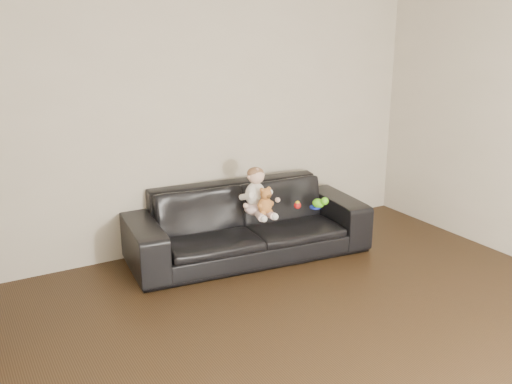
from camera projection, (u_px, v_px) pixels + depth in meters
wall_back at (193, 117)px, 5.43m from camera, size 5.00×0.00×5.00m
sofa at (247, 222)px, 5.44m from camera, size 2.35×1.12×0.66m
baby at (257, 194)px, 5.27m from camera, size 0.32×0.39×0.45m
teddy_bear at (265, 201)px, 5.16m from camera, size 0.16×0.16×0.25m
toy_green at (318, 203)px, 5.51m from camera, size 0.13×0.14×0.09m
toy_rattle at (297, 205)px, 5.48m from camera, size 0.09×0.09×0.07m
toy_blue_disc at (315, 207)px, 5.52m from camera, size 0.14×0.14×0.02m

